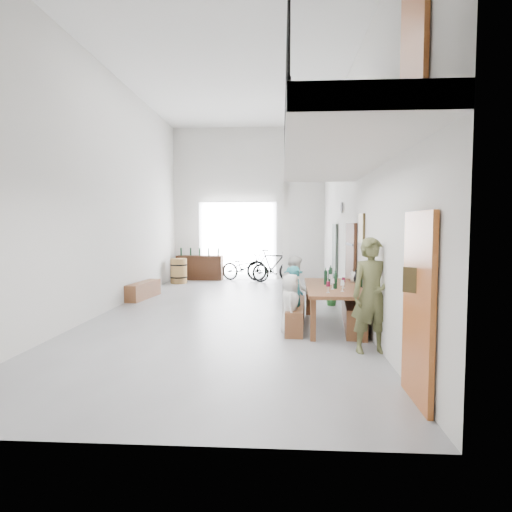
# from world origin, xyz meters

# --- Properties ---
(floor) EXTENTS (12.00, 12.00, 0.00)m
(floor) POSITION_xyz_m (0.00, 0.00, 0.00)
(floor) COLOR slate
(floor) RESTS_ON ground
(room_walls) EXTENTS (12.00, 12.00, 12.00)m
(room_walls) POSITION_xyz_m (0.00, 0.00, 3.55)
(room_walls) COLOR beige
(room_walls) RESTS_ON ground
(gateway_portal) EXTENTS (2.80, 0.08, 2.80)m
(gateway_portal) POSITION_xyz_m (-0.40, 5.94, 1.40)
(gateway_portal) COLOR white
(gateway_portal) RESTS_ON ground
(right_wall_decor) EXTENTS (0.07, 8.28, 5.07)m
(right_wall_decor) POSITION_xyz_m (2.70, -1.87, 1.74)
(right_wall_decor) COLOR #A44D1F
(right_wall_decor) RESTS_ON ground
(balcony) EXTENTS (1.52, 5.62, 4.00)m
(balcony) POSITION_xyz_m (1.98, -3.13, 2.96)
(balcony) COLOR silver
(balcony) RESTS_ON ground
(tasting_table) EXTENTS (1.08, 2.53, 0.79)m
(tasting_table) POSITION_xyz_m (2.20, -1.39, 0.71)
(tasting_table) COLOR brown
(tasting_table) RESTS_ON ground
(bench_inner) EXTENTS (0.45, 1.98, 0.45)m
(bench_inner) POSITION_xyz_m (1.49, -1.39, 0.23)
(bench_inner) COLOR brown
(bench_inner) RESTS_ON ground
(bench_wall) EXTENTS (0.53, 2.29, 0.52)m
(bench_wall) POSITION_xyz_m (2.57, -1.33, 0.26)
(bench_wall) COLOR brown
(bench_wall) RESTS_ON ground
(tableware) EXTENTS (0.41, 1.62, 0.35)m
(tableware) POSITION_xyz_m (2.18, -1.42, 0.93)
(tableware) COLOR black
(tableware) RESTS_ON tasting_table
(side_bench) EXTENTS (0.53, 1.58, 0.44)m
(side_bench) POSITION_xyz_m (-2.50, 1.58, 0.22)
(side_bench) COLOR brown
(side_bench) RESTS_ON ground
(oak_barrel) EXTENTS (0.57, 0.57, 0.84)m
(oak_barrel) POSITION_xyz_m (-2.28, 4.65, 0.42)
(oak_barrel) COLOR olive
(oak_barrel) RESTS_ON ground
(serving_counter) EXTENTS (1.68, 0.54, 0.88)m
(serving_counter) POSITION_xyz_m (-1.75, 5.65, 0.44)
(serving_counter) COLOR #3D2111
(serving_counter) RESTS_ON ground
(counter_bottles) EXTENTS (1.42, 0.15, 0.28)m
(counter_bottles) POSITION_xyz_m (-1.75, 5.65, 1.02)
(counter_bottles) COLOR black
(counter_bottles) RESTS_ON serving_counter
(guest_left_a) EXTENTS (0.40, 0.57, 1.10)m
(guest_left_a) POSITION_xyz_m (1.37, -2.10, 0.55)
(guest_left_a) COLOR silver
(guest_left_a) RESTS_ON ground
(guest_left_b) EXTENTS (0.31, 0.45, 1.20)m
(guest_left_b) POSITION_xyz_m (1.48, -1.63, 0.60)
(guest_left_b) COLOR #26757E
(guest_left_b) RESTS_ON ground
(guest_left_c) EXTENTS (0.55, 0.69, 1.34)m
(guest_left_c) POSITION_xyz_m (1.50, -0.95, 0.67)
(guest_left_c) COLOR silver
(guest_left_c) RESTS_ON ground
(guest_left_d) EXTENTS (0.57, 0.79, 1.10)m
(guest_left_d) POSITION_xyz_m (1.46, -0.52, 0.55)
(guest_left_d) COLOR #26757E
(guest_left_d) RESTS_ON ground
(guest_right_a) EXTENTS (0.30, 0.63, 1.04)m
(guest_right_a) POSITION_xyz_m (2.80, -1.93, 0.52)
(guest_right_a) COLOR #B1341E
(guest_right_a) RESTS_ON ground
(guest_right_b) EXTENTS (0.34, 1.05, 1.13)m
(guest_right_b) POSITION_xyz_m (2.75, -1.30, 0.56)
(guest_right_b) COLOR black
(guest_right_b) RESTS_ON ground
(guest_right_c) EXTENTS (0.47, 0.58, 1.04)m
(guest_right_c) POSITION_xyz_m (2.75, -0.79, 0.52)
(guest_right_c) COLOR silver
(guest_right_c) RESTS_ON ground
(host_standing) EXTENTS (0.70, 0.51, 1.77)m
(host_standing) POSITION_xyz_m (2.59, -3.05, 0.88)
(host_standing) COLOR #4E502D
(host_standing) RESTS_ON ground
(potted_plant) EXTENTS (0.47, 0.42, 0.47)m
(potted_plant) POSITION_xyz_m (2.45, 0.83, 0.24)
(potted_plant) COLOR #1E5021
(potted_plant) RESTS_ON ground
(bicycle_near) EXTENTS (1.97, 1.35, 0.98)m
(bicycle_near) POSITION_xyz_m (-0.08, 5.36, 0.49)
(bicycle_near) COLOR black
(bicycle_near) RESTS_ON ground
(bicycle_far) EXTENTS (1.94, 0.83, 1.13)m
(bicycle_far) POSITION_xyz_m (0.91, 5.21, 0.57)
(bicycle_far) COLOR black
(bicycle_far) RESTS_ON ground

